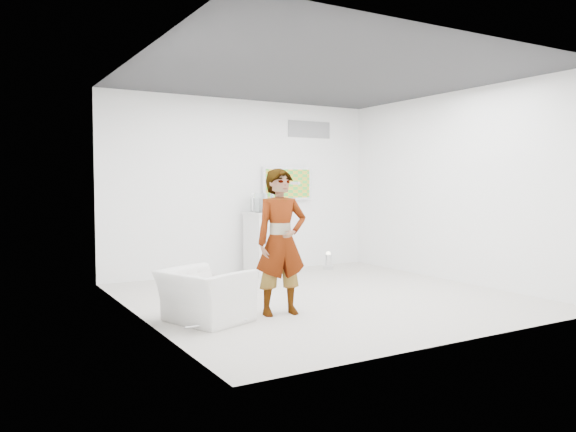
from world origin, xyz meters
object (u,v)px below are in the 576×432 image
Objects in this scene: person at (281,242)px; pedestal at (262,243)px; floor_uplight at (328,261)px; armchair at (205,296)px; tv at (287,184)px.

pedestal is at bearing 73.55° from person.
person is 5.68× the size of floor_uplight.
pedestal reaches higher than floor_uplight.
tv is at bearing -63.88° from armchair.
tv is 3.29× the size of floor_uplight.
pedestal is (2.11, 2.65, 0.24)m from armchair.
armchair is 4.21m from floor_uplight.
tv is at bearing 24.02° from pedestal.
armchair is 0.85× the size of pedestal.
pedestal is (-0.66, -0.30, -1.02)m from tv.
person is 1.91× the size of armchair.
tv is 3.64m from person.
armchair is 3.39m from pedestal.
person is 1.09m from armchair.
person reaches higher than armchair.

